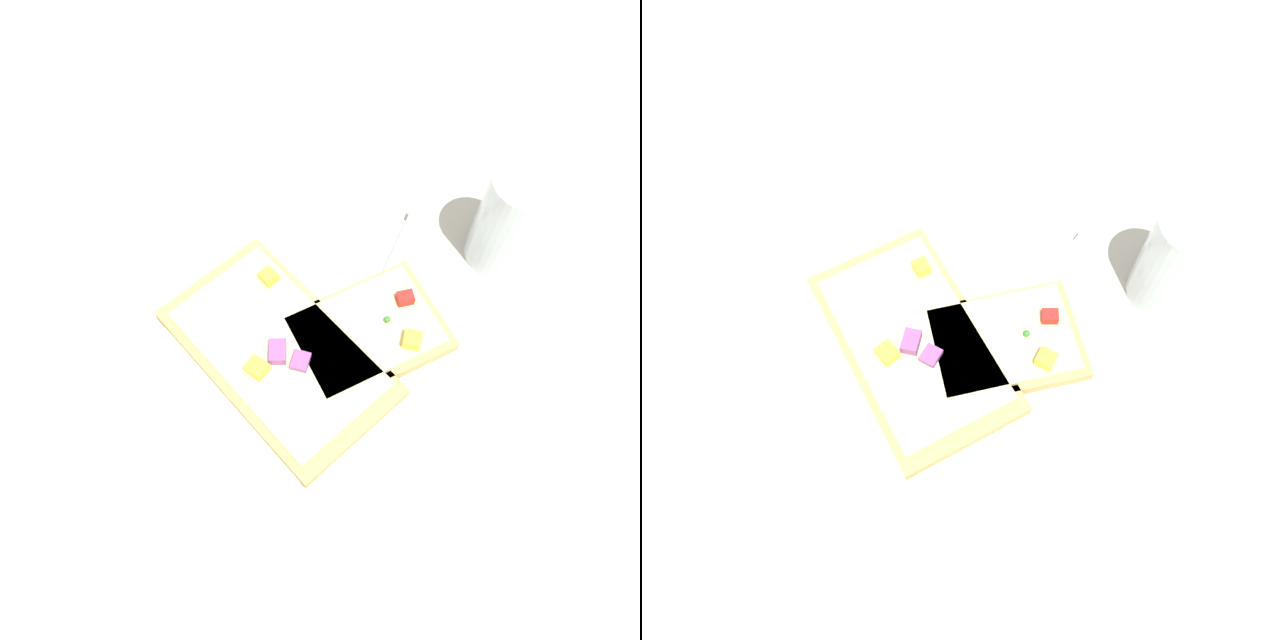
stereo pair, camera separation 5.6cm
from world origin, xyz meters
TOP-DOWN VIEW (x-y plane):
  - ground_plane at (0.00, 0.00)m, footprint 4.00×4.00m
  - plate at (0.00, 0.00)m, footprint 0.29×0.29m
  - fork at (0.04, -0.01)m, footprint 0.13×0.19m
  - knife at (-0.00, -0.07)m, footprint 0.13×0.19m
  - pizza_slice_main at (-0.01, 0.05)m, footprint 0.22×0.15m
  - pizza_slice_corner at (-0.03, -0.03)m, footprint 0.11×0.15m
  - crumb_scatter at (-0.05, 0.02)m, footprint 0.11×0.07m
  - drinking_glass at (-0.02, -0.19)m, footprint 0.06×0.06m

SIDE VIEW (x-z plane):
  - ground_plane at x=0.00m, z-range 0.00..0.00m
  - plate at x=0.00m, z-range 0.00..0.01m
  - fork at x=0.04m, z-range 0.01..0.02m
  - knife at x=0.00m, z-range 0.01..0.02m
  - crumb_scatter at x=-0.05m, z-range 0.01..0.02m
  - pizza_slice_corner at x=-0.03m, z-range 0.01..0.04m
  - pizza_slice_main at x=-0.01m, z-range 0.01..0.04m
  - drinking_glass at x=-0.02m, z-range 0.00..0.11m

